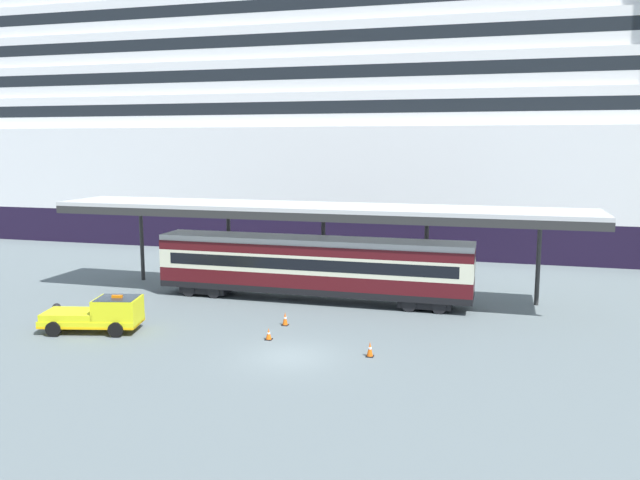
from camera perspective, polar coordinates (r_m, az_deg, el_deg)
name	(u,v)px	position (r m, az deg, el deg)	size (l,w,h in m)	color
ground_plane	(290,357)	(31.05, -2.71, -10.34)	(400.00, 400.00, 0.00)	slate
cruise_ship	(252,101)	(73.97, -6.08, 12.20)	(138.11, 26.30, 42.06)	black
platform_canopy	(314,210)	(40.93, -0.54, 2.72)	(34.78, 5.19, 6.16)	silver
train_carriage	(312,266)	(41.04, -0.70, -2.30)	(20.29, 2.81, 4.11)	black
service_truck	(101,314)	(36.62, -18.95, -6.23)	(5.53, 3.17, 2.02)	yellow
traffic_cone_near	(269,334)	(33.55, -4.60, -8.36)	(0.36, 0.36, 0.61)	black
traffic_cone_mid	(285,319)	(36.01, -3.13, -7.04)	(0.36, 0.36, 0.75)	black
traffic_cone_far	(370,349)	(30.99, 4.47, -9.69)	(0.36, 0.36, 0.74)	black
quay_bollard	(57,311)	(40.05, -22.42, -5.86)	(0.48, 0.48, 0.96)	black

